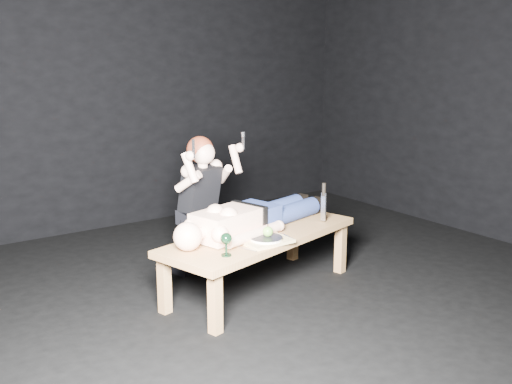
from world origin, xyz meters
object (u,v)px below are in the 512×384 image
lying_man (254,213)px  kneeling_woman (194,204)px  goblet (226,244)px  table (260,262)px  carving_knife (324,203)px  serving_tray (266,241)px

lying_man → kneeling_woman: (-0.24, 0.49, 0.00)m
goblet → lying_man: bearing=38.7°
table → carving_knife: 0.69m
table → kneeling_woman: 0.72m
table → goblet: 0.63m
goblet → carving_knife: (1.05, 0.24, 0.08)m
lying_man → carving_knife: 0.58m
serving_tray → carving_knife: carving_knife is taller
table → lying_man: size_ratio=1.06×
lying_man → serving_tray: size_ratio=4.51×
table → goblet: size_ratio=10.26×
table → serving_tray: size_ratio=4.77×
lying_man → kneeling_woman: size_ratio=1.31×
serving_tray → carving_knife: 0.70m
lying_man → serving_tray: lying_man is taller
table → kneeling_woman: (-0.22, 0.59, 0.35)m
goblet → carving_knife: carving_knife is taller
carving_knife → lying_man: bearing=150.0°
carving_knife → table: bearing=161.0°
lying_man → goblet: size_ratio=9.70×
kneeling_woman → goblet: kneeling_woman is taller
serving_tray → goblet: 0.39m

